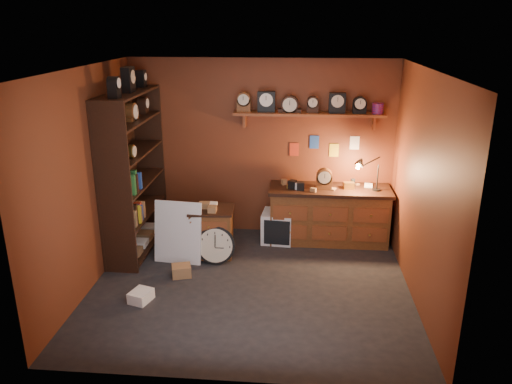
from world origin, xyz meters
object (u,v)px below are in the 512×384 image
at_px(shelving_unit, 131,167).
at_px(big_round_clock, 216,245).
at_px(low_cabinet, 212,229).
at_px(workbench, 329,212).

distance_m(shelving_unit, big_round_clock, 1.64).
bearing_deg(low_cabinet, workbench, 16.75).
height_order(workbench, low_cabinet, workbench).
distance_m(workbench, low_cabinet, 1.80).
xyz_separation_m(shelving_unit, low_cabinet, (1.15, -0.12, -0.87)).
xyz_separation_m(workbench, big_round_clock, (-1.59, -0.88, -0.21)).
height_order(shelving_unit, workbench, shelving_unit).
distance_m(shelving_unit, workbench, 2.99).
bearing_deg(shelving_unit, low_cabinet, -6.06).
relative_size(shelving_unit, big_round_clock, 4.75).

